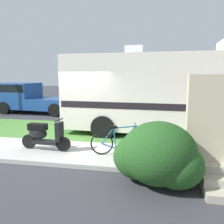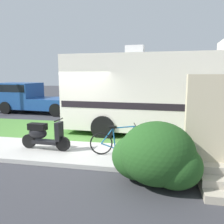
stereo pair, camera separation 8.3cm
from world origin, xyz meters
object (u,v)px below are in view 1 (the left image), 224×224
object	(u,v)px
motorhome_rv	(166,92)
bottle_green	(221,152)
pickup_truck_near	(28,97)
scooter	(44,135)
bicycle	(120,142)

from	to	relation	value
motorhome_rv	bottle_green	size ratio (longest dim) A/B	27.04
bottle_green	motorhome_rv	bearing A→B (deg)	120.07
motorhome_rv	bottle_green	distance (m)	3.30
pickup_truck_near	bottle_green	distance (m)	11.94
pickup_truck_near	scooter	bearing A→B (deg)	-56.66
bicycle	bottle_green	distance (m)	2.86
motorhome_rv	bicycle	size ratio (longest dim) A/B	4.67
scooter	bottle_green	distance (m)	5.20
motorhome_rv	bottle_green	world-z (taller)	motorhome_rv
motorhome_rv	bicycle	distance (m)	3.47
motorhome_rv	scooter	xyz separation A→B (m)	(-3.70, -2.96, -1.16)
scooter	bicycle	size ratio (longest dim) A/B	0.97
pickup_truck_near	motorhome_rv	bearing A→B (deg)	-26.38
scooter	bicycle	bearing A→B (deg)	0.09
motorhome_rv	pickup_truck_near	size ratio (longest dim) A/B	1.33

